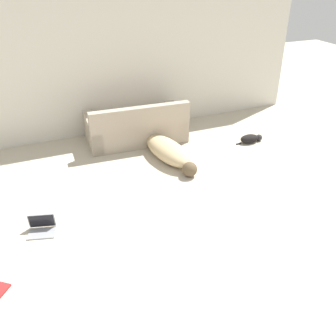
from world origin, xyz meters
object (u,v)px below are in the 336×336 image
Objects in this scene: cat at (251,139)px; dog at (169,152)px; laptop_open at (42,226)px; book_red at (0,290)px; couch at (137,128)px.

dog is at bearing -177.44° from cat.
dog reaches higher than cat.
laptop_open reaches higher than cat.
book_red is at bearing -62.97° from dog.
book_red is (-2.67, -1.91, -0.14)m from dog.
book_red is at bearing 52.44° from couch.
couch is at bearing 49.31° from book_red.
couch is 2.75m from laptop_open.
dog is 1.63m from cat.
cat is 1.41× the size of laptop_open.
couch is at bearing 156.79° from cat.
dog is (0.26, -0.89, -0.10)m from couch.
cat is at bearing 24.58° from book_red.
dog is at bearing 42.38° from laptop_open.
couch is 1.08× the size of dog.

